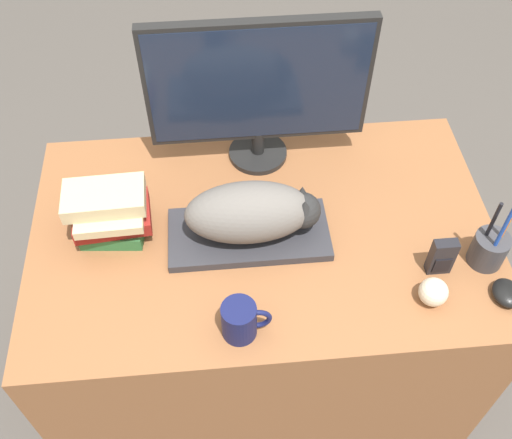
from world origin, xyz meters
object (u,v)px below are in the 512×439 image
computer_mouse (507,293)px  coffee_mug (241,320)px  monitor (258,88)px  phone (442,257)px  keyboard (249,234)px  pen_cup (489,248)px  baseball (433,292)px  cat (254,212)px  book_stack (110,212)px

computer_mouse → coffee_mug: size_ratio=0.72×
coffee_mug → monitor: bearing=80.8°
phone → keyboard: bearing=162.6°
pen_cup → baseball: 0.19m
cat → baseball: cat is taller
monitor → pen_cup: 0.70m
cat → book_stack: (-0.36, 0.05, -0.02)m
cat → pen_cup: size_ratio=1.48×
keyboard → monitor: 0.38m
pen_cup → phone: bearing=-172.0°
monitor → computer_mouse: size_ratio=7.15×
book_stack → computer_mouse: bearing=-16.9°
keyboard → pen_cup: (0.58, -0.12, 0.04)m
keyboard → book_stack: bearing=171.4°
keyboard → monitor: size_ratio=0.70×
keyboard → coffee_mug: (-0.04, -0.27, 0.04)m
monitor → book_stack: bearing=-148.5°
keyboard → cat: (0.01, 0.00, 0.09)m
phone → pen_cup: bearing=8.0°
monitor → book_stack: size_ratio=2.79×
keyboard → pen_cup: bearing=-12.2°
keyboard → phone: bearing=-17.4°
keyboard → baseball: 0.47m
pen_cup → book_stack: size_ratio=1.09×
coffee_mug → pen_cup: pen_cup is taller
keyboard → book_stack: 0.35m
coffee_mug → book_stack: book_stack is taller
computer_mouse → cat: bearing=158.0°
phone → book_stack: bearing=166.3°
book_stack → coffee_mug: bearing=-46.6°
phone → monitor: bearing=132.7°
monitor → coffee_mug: monitor is taller
keyboard → book_stack: book_stack is taller
computer_mouse → book_stack: 0.98m
keyboard → baseball: (0.41, -0.22, 0.02)m
monitor → computer_mouse: bearing=-44.2°
pen_cup → monitor: bearing=141.5°
book_stack → keyboard: bearing=-8.6°
monitor → computer_mouse: (0.54, -0.53, -0.23)m
baseball → phone: phone is taller
coffee_mug → book_stack: 0.44m
computer_mouse → coffee_mug: 0.63m
pen_cup → baseball: size_ratio=3.29×
cat → book_stack: size_ratio=1.61×
baseball → phone: 0.09m
baseball → monitor: bearing=124.9°
cat → monitor: 0.33m
keyboard → phone: 0.48m
pen_cup → coffee_mug: bearing=-166.9°
computer_mouse → baseball: (-0.18, 0.01, 0.02)m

